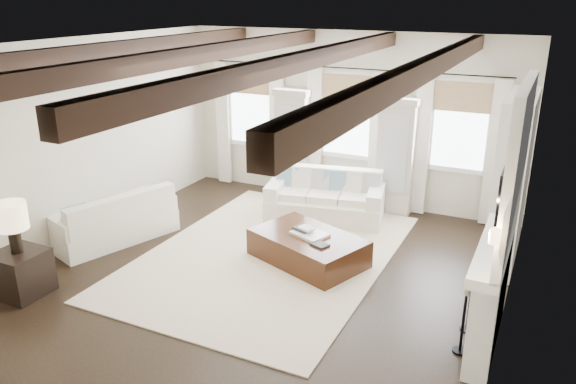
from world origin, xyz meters
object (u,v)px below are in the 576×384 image
at_px(sofa_back, 325,199).
at_px(side_table_front, 21,273).
at_px(ottoman, 308,248).
at_px(side_table_back, 290,179).
at_px(sofa_left, 115,221).

distance_m(sofa_back, side_table_front, 5.01).
height_order(ottoman, side_table_back, side_table_back).
xyz_separation_m(sofa_back, side_table_back, (-1.13, 0.91, -0.05)).
xyz_separation_m(sofa_left, side_table_back, (1.58, 3.29, -0.02)).
xyz_separation_m(ottoman, side_table_front, (-3.06, -2.54, 0.09)).
height_order(sofa_back, side_table_back, sofa_back).
bearing_deg(ottoman, side_table_back, 141.17).
bearing_deg(side_table_back, side_table_front, -106.21).
bearing_deg(sofa_left, ottoman, 11.80).
xyz_separation_m(sofa_left, ottoman, (3.13, 0.65, -0.12)).
bearing_deg(side_table_back, sofa_back, -38.83).
relative_size(ottoman, side_table_back, 2.65).
relative_size(sofa_back, sofa_left, 1.02).
height_order(sofa_back, ottoman, sofa_back).
distance_m(ottoman, side_table_front, 3.97).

